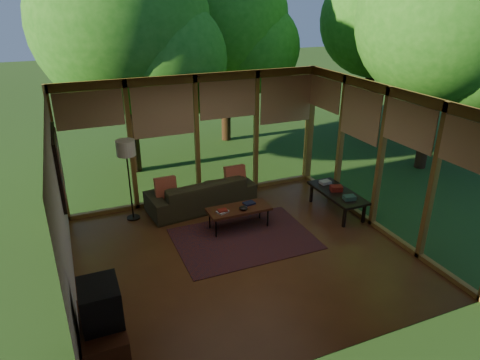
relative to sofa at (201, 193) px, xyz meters
name	(u,v)px	position (x,y,z in m)	size (l,w,h in m)	color
floor	(243,254)	(0.11, -2.00, -0.33)	(5.50, 5.50, 0.00)	brown
ceiling	(244,100)	(0.11, -2.00, 2.37)	(5.50, 5.50, 0.00)	silver
wall_left	(61,214)	(-2.64, -2.00, 1.02)	(0.04, 5.00, 2.70)	beige
wall_front	(331,265)	(0.11, -4.50, 1.02)	(5.50, 0.04, 2.70)	beige
window_wall_back	(197,139)	(0.11, 0.50, 1.02)	(5.50, 0.12, 2.70)	olive
window_wall_right	(380,160)	(2.86, -2.00, 1.02)	(0.12, 5.00, 2.70)	olive
exterior_lawn	(349,109)	(8.11, 6.00, -0.34)	(40.00, 40.00, 0.00)	#274C1C
tree_nw	(121,24)	(-0.90, 2.69, 3.22)	(4.05, 4.05, 5.58)	#332012
tree_ne	(224,19)	(2.16, 4.26, 3.21)	(3.66, 3.66, 5.38)	#332012
tree_se	(442,18)	(5.87, 0.00, 3.33)	(3.89, 3.89, 5.61)	#332012
tree_far	(377,20)	(6.53, 3.02, 3.14)	(3.33, 3.33, 5.14)	#332012
rug	(244,239)	(0.32, -1.55, -0.32)	(2.49, 1.76, 0.01)	maroon
sofa	(201,193)	(0.00, 0.00, 0.00)	(2.24, 0.88, 0.65)	#35301A
pillow_left	(166,188)	(-0.75, -0.05, 0.27)	(0.43, 0.14, 0.43)	#9C230E
pillow_right	(235,176)	(0.75, -0.05, 0.28)	(0.44, 0.15, 0.44)	#9C230E
ct_book_lower	(222,212)	(0.04, -1.17, 0.11)	(0.21, 0.16, 0.03)	#AAA29A
ct_book_upper	(222,210)	(0.04, -1.17, 0.14)	(0.17, 0.13, 0.03)	maroon
ct_book_side	(249,203)	(0.64, -1.04, 0.11)	(0.21, 0.16, 0.03)	black
ct_bowl	(243,208)	(0.44, -1.22, 0.13)	(0.16, 0.16, 0.07)	black
media_cabinet	(104,340)	(-2.36, -3.51, -0.03)	(0.50, 1.00, 0.60)	#512616
television	(100,303)	(-2.34, -3.51, 0.52)	(0.45, 0.55, 0.50)	black
console_book_a	(349,198)	(2.51, -1.68, 0.17)	(0.23, 0.16, 0.08)	#305445
console_book_b	(336,188)	(2.51, -1.23, 0.18)	(0.24, 0.17, 0.11)	maroon
console_book_c	(325,182)	(2.51, -0.83, 0.16)	(0.22, 0.16, 0.06)	#AAA29A
floor_lamp	(126,153)	(-1.43, 0.05, 1.08)	(0.36, 0.36, 1.65)	black
coffee_table	(239,210)	(0.39, -1.12, 0.06)	(1.20, 0.50, 0.43)	#512616
side_console	(337,194)	(2.51, -1.28, 0.08)	(0.60, 1.40, 0.46)	black
wall_painting	(59,166)	(-2.60, -0.60, 1.22)	(0.06, 1.35, 1.15)	black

